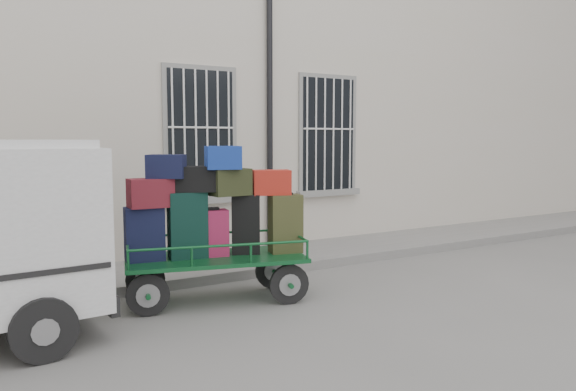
# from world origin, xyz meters

# --- Properties ---
(ground) EXTENTS (80.00, 80.00, 0.00)m
(ground) POSITION_xyz_m (0.00, 0.00, 0.00)
(ground) COLOR slate
(ground) RESTS_ON ground
(building) EXTENTS (24.00, 5.15, 6.00)m
(building) POSITION_xyz_m (0.00, 5.50, 3.00)
(building) COLOR beige
(building) RESTS_ON ground
(sidewalk) EXTENTS (24.00, 1.70, 0.15)m
(sidewalk) POSITION_xyz_m (0.00, 2.20, 0.07)
(sidewalk) COLOR gray
(sidewalk) RESTS_ON ground
(luggage_cart) EXTENTS (2.80, 1.61, 2.07)m
(luggage_cart) POSITION_xyz_m (-1.25, 0.57, 1.06)
(luggage_cart) COLOR black
(luggage_cart) RESTS_ON ground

